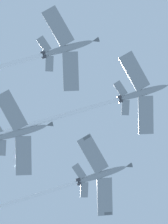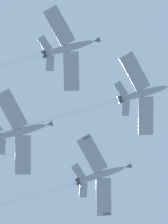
# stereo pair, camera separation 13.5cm
# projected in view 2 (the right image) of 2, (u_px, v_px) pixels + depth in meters

# --- Properties ---
(jet_lead) EXTENTS (42.81, 19.70, 7.86)m
(jet_lead) POSITION_uv_depth(u_px,v_px,m) (109.00, 102.00, 117.56)
(jet_lead) COLOR gray
(jet_left_wing) EXTENTS (46.98, 20.88, 9.47)m
(jet_left_wing) POSITION_uv_depth(u_px,v_px,m) (69.00, 184.00, 117.83)
(jet_left_wing) COLOR gray
(jet_right_wing) EXTENTS (48.60, 21.55, 9.03)m
(jet_right_wing) POSITION_uv_depth(u_px,v_px,m) (19.00, 61.00, 114.46)
(jet_right_wing) COLOR gray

